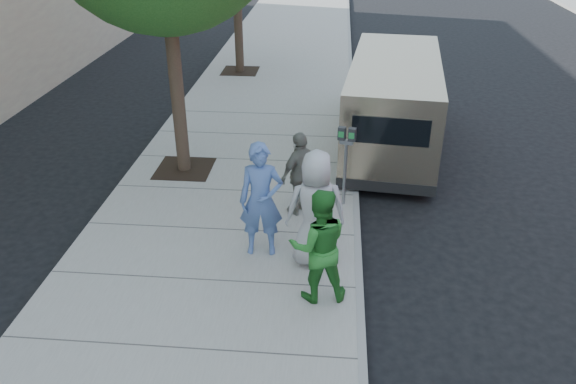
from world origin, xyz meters
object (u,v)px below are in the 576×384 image
Objects in this scene: person_officer at (261,200)px; person_striped_polo at (301,173)px; person_green_shirt at (319,246)px; van at (393,103)px; person_gray_shirt at (316,209)px; parking_meter at (346,150)px.

person_striped_polo is (0.55, 1.38, -0.17)m from person_officer.
van is at bearing -114.28° from person_green_shirt.
parking_meter is at bearing -110.72° from person_gray_shirt.
person_striped_polo is (-1.95, -3.55, -0.19)m from van.
person_green_shirt is (-0.39, -2.87, -0.26)m from parking_meter.
person_green_shirt is at bearing 88.06° from person_gray_shirt.
parking_meter is 0.26× the size of van.
person_striped_polo is (-0.35, 1.59, -0.17)m from person_gray_shirt.
parking_meter is 2.03m from person_gray_shirt.
person_green_shirt reaches higher than parking_meter.
person_striped_polo is at bearing 63.73° from person_officer.
person_officer is 1.22× the size of person_striped_polo.
person_striped_polo is (-0.82, -0.37, -0.34)m from parking_meter.
person_striped_polo is at bearing -142.68° from parking_meter.
person_green_shirt reaches higher than person_striped_polo.
van is at bearing 58.61° from person_officer.
parking_meter is 0.89× the size of person_green_shirt.
person_officer is 1.49m from person_green_shirt.
van is 4.05m from person_striped_polo.
person_green_shirt is (0.98, -1.12, -0.09)m from person_officer.
person_officer is at bearing -20.17° from person_gray_shirt.
van is 6.24m from person_green_shirt.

